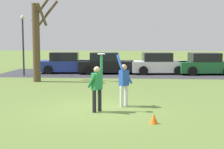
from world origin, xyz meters
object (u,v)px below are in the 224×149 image
field_cone_orange (154,119)px  parked_car_green (206,65)px  parked_car_black (106,64)px  lamppost_by_lot (23,39)px  parked_car_white (158,64)px  frisbee_disc (101,54)px  person_defender (124,81)px  person_catcher (97,85)px  bare_tree_tall (37,39)px  parked_car_blue (66,63)px

field_cone_orange → parked_car_green: bearing=73.6°
parked_car_green → field_cone_orange: (-4.37, -14.83, -0.57)m
field_cone_orange → parked_car_black: bearing=101.7°
parked_car_black → lamppost_by_lot: size_ratio=1.00×
parked_car_black → parked_car_green: same height
parked_car_white → frisbee_disc: bearing=-108.3°
person_defender → frisbee_disc: size_ratio=7.43×
parked_car_green → person_defender: bearing=-120.5°
person_defender → parked_car_black: bearing=-130.2°
parked_car_white → field_cone_orange: size_ratio=13.37×
lamppost_by_lot → person_defender: bearing=-53.4°
person_catcher → parked_car_green: size_ratio=0.49×
parked_car_black → field_cone_orange: parked_car_black is taller
person_catcher → lamppost_by_lot: lamppost_by_lot is taller
parked_car_green → bare_tree_tall: bare_tree_tall is taller
person_defender → frisbee_disc: bearing=-0.0°
person_catcher → parked_car_black: 13.31m
person_catcher → parked_car_black: person_catcher is taller
parked_car_blue → field_cone_orange: parked_car_blue is taller
parked_car_blue → parked_car_black: (3.05, -0.19, 0.00)m
parked_car_blue → lamppost_by_lot: size_ratio=1.00×
parked_car_white → person_catcher: bearing=-108.8°
lamppost_by_lot → field_cone_orange: (8.72, -12.92, -2.43)m
parked_car_white → field_cone_orange: bearing=-100.1°
frisbee_disc → parked_car_green: (6.21, 13.14, -1.37)m
frisbee_disc → parked_car_black: frisbee_disc is taller
parked_car_blue → bare_tree_tall: bearing=-103.2°
frisbee_disc → lamppost_by_lot: bearing=121.5°
parked_car_blue → parked_car_green: 10.48m
person_defender → parked_car_black: 12.35m
person_catcher → field_cone_orange: bearing=-87.1°
parked_car_white → field_cone_orange: (-0.91, -14.91, -0.57)m
frisbee_disc → lamppost_by_lot: lamppost_by_lot is taller
parked_car_blue → parked_car_black: same height
parked_car_green → lamppost_by_lot: size_ratio=1.00×
person_catcher → lamppost_by_lot: (-6.74, 11.40, 1.60)m
person_catcher → field_cone_orange: (1.98, -1.52, -0.82)m
frisbee_disc → bare_tree_tall: 9.46m
parked_car_black → person_catcher: bearing=-91.9°
person_catcher → frisbee_disc: size_ratio=7.55×
person_defender → parked_car_white: 12.48m
person_catcher → field_cone_orange: size_ratio=6.50×
bare_tree_tall → frisbee_disc: bearing=-58.9°
bare_tree_tall → lamppost_by_lot: 3.73m
parked_car_black → parked_car_green: (7.43, 0.05, 0.00)m
person_catcher → bare_tree_tall: (-4.73, 8.26, 1.64)m
parked_car_white → field_cone_orange: parked_car_white is taller
person_defender → lamppost_by_lot: 12.95m
person_catcher → bare_tree_tall: bare_tree_tall is taller
parked_car_black → bare_tree_tall: bearing=-132.7°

